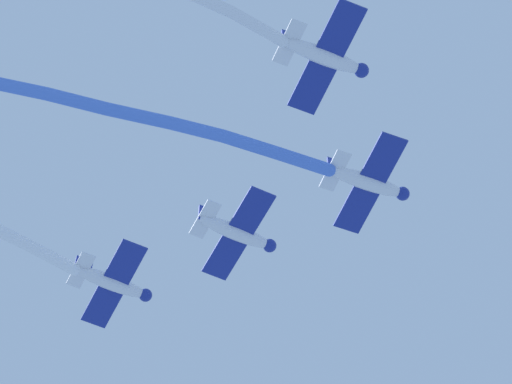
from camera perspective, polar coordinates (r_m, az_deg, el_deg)
name	(u,v)px	position (r m, az deg, el deg)	size (l,w,h in m)	color
airplane_lead	(369,182)	(65.64, 5.74, 0.48)	(5.68, 6.50, 1.76)	silver
smoke_trail_lead	(105,112)	(64.64, -7.63, 4.03)	(18.29, 20.36, 3.43)	#4C75DB
airplane_left_wing	(237,233)	(67.40, -0.95, -2.08)	(5.51, 6.74, 1.76)	silver
airplane_right_wing	(326,57)	(61.63, 3.54, 6.85)	(5.64, 6.57, 1.76)	silver
airplane_slot	(113,283)	(69.90, -7.25, -4.59)	(5.51, 6.73, 1.76)	silver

